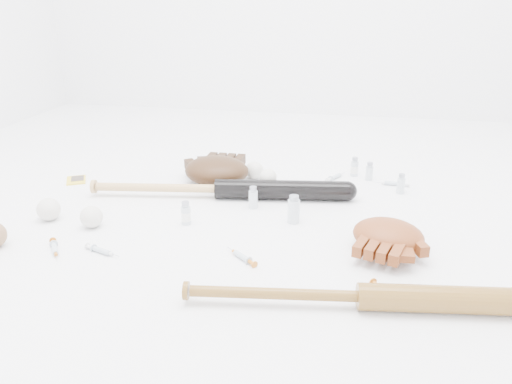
% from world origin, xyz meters
% --- Properties ---
extents(bat_dark, '(0.95, 0.20, 0.07)m').
position_xyz_m(bat_dark, '(-0.12, 0.13, 0.03)').
color(bat_dark, black).
rests_on(bat_dark, ground).
extents(bat_wood, '(0.86, 0.17, 0.06)m').
position_xyz_m(bat_wood, '(0.37, -0.45, 0.03)').
color(bat_wood, brown).
rests_on(bat_wood, ground).
extents(glove_dark, '(0.29, 0.29, 0.10)m').
position_xyz_m(glove_dark, '(-0.16, 0.27, 0.05)').
color(glove_dark, '#331E0E').
rests_on(glove_dark, ground).
extents(glove_tan, '(0.30, 0.30, 0.09)m').
position_xyz_m(glove_tan, '(0.44, -0.14, 0.04)').
color(glove_tan, brown).
rests_on(glove_tan, ground).
extents(trading_card, '(0.11, 0.12, 0.01)m').
position_xyz_m(trading_card, '(-0.70, 0.19, 0.00)').
color(trading_card, yellow).
rests_on(trading_card, ground).
extents(pedestal, '(0.07, 0.07, 0.04)m').
position_xyz_m(pedestal, '(0.05, 0.19, 0.02)').
color(pedestal, white).
rests_on(pedestal, ground).
extents(baseball_on_pedestal, '(0.06, 0.06, 0.06)m').
position_xyz_m(baseball_on_pedestal, '(0.05, 0.19, 0.07)').
color(baseball_on_pedestal, silver).
rests_on(baseball_on_pedestal, pedestal).
extents(baseball_left, '(0.07, 0.07, 0.07)m').
position_xyz_m(baseball_left, '(-0.60, -0.15, 0.04)').
color(baseball_left, silver).
rests_on(baseball_left, ground).
extents(baseball_upper, '(0.07, 0.07, 0.07)m').
position_xyz_m(baseball_upper, '(-0.03, 0.35, 0.03)').
color(baseball_upper, silver).
rests_on(baseball_upper, ground).
extents(baseball_mid, '(0.07, 0.07, 0.07)m').
position_xyz_m(baseball_mid, '(-0.44, -0.17, 0.03)').
color(baseball_mid, silver).
rests_on(baseball_mid, ground).
extents(syringe_0, '(0.13, 0.06, 0.02)m').
position_xyz_m(syringe_0, '(-0.33, -0.32, 0.01)').
color(syringe_0, '#ADBCC6').
rests_on(syringe_0, ground).
extents(syringe_1, '(0.12, 0.11, 0.02)m').
position_xyz_m(syringe_1, '(0.05, -0.28, 0.01)').
color(syringe_1, '#ADBCC6').
rests_on(syringe_1, ground).
extents(syringe_2, '(0.09, 0.13, 0.02)m').
position_xyz_m(syringe_2, '(0.28, 0.40, 0.01)').
color(syringe_2, '#ADBCC6').
rests_on(syringe_2, ground).
extents(syringe_3, '(0.09, 0.13, 0.02)m').
position_xyz_m(syringe_3, '(0.43, -0.39, 0.01)').
color(syringe_3, '#ADBCC6').
rests_on(syringe_3, ground).
extents(syringe_4, '(0.14, 0.03, 0.02)m').
position_xyz_m(syringe_4, '(0.49, 0.37, 0.01)').
color(syringe_4, '#ADBCC6').
rests_on(syringe_4, ground).
extents(syringe_5, '(0.10, 0.12, 0.02)m').
position_xyz_m(syringe_5, '(-0.47, -0.33, 0.01)').
color(syringe_5, '#ADBCC6').
rests_on(syringe_5, ground).
extents(vial_0, '(0.03, 0.03, 0.07)m').
position_xyz_m(vial_0, '(0.51, 0.30, 0.04)').
color(vial_0, silver).
rests_on(vial_0, ground).
extents(vial_1, '(0.03, 0.03, 0.07)m').
position_xyz_m(vial_1, '(0.40, 0.41, 0.04)').
color(vial_1, silver).
rests_on(vial_1, ground).
extents(vial_2, '(0.03, 0.03, 0.08)m').
position_xyz_m(vial_2, '(0.02, 0.07, 0.04)').
color(vial_2, silver).
rests_on(vial_2, ground).
extents(vial_3, '(0.04, 0.04, 0.09)m').
position_xyz_m(vial_3, '(0.16, -0.02, 0.04)').
color(vial_3, silver).
rests_on(vial_3, ground).
extents(vial_4, '(0.03, 0.03, 0.07)m').
position_xyz_m(vial_4, '(-0.16, -0.09, 0.04)').
color(vial_4, silver).
rests_on(vial_4, ground).
extents(vial_5, '(0.03, 0.03, 0.08)m').
position_xyz_m(vial_5, '(0.35, 0.45, 0.04)').
color(vial_5, silver).
rests_on(vial_5, ground).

